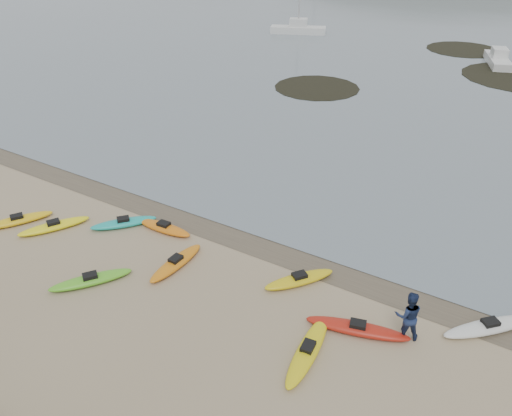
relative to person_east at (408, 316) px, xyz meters
The scene contains 5 objects.
ground 8.16m from the person_east, 161.03° to the left, with size 600.00×600.00×0.00m, color tan.
wet_sand 8.07m from the person_east, 163.06° to the left, with size 60.00×60.00×0.00m, color brown.
kayaks 8.33m from the person_east, behind, with size 22.98×8.58×0.34m.
person_east is the anchor object (origin of this frame).
kelp_mats 36.49m from the person_east, 99.24° to the left, with size 22.97×27.91×0.04m.
Camera 1 is at (9.86, -16.16, 12.75)m, focal length 35.00 mm.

